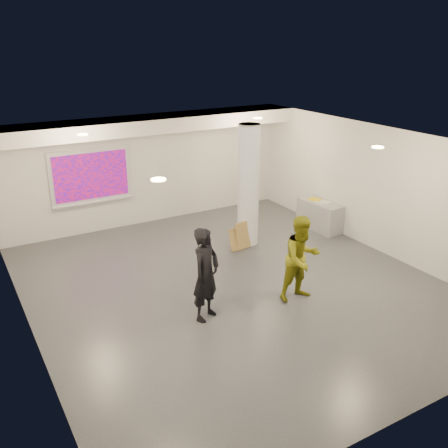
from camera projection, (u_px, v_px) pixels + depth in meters
floor at (234, 285)px, 10.49m from camera, size 8.00×9.00×0.01m
ceiling at (235, 144)px, 9.42m from camera, size 8.00×9.00×0.01m
wall_back at (149, 169)px, 13.59m from camera, size 8.00×0.01×3.00m
wall_front at (418, 324)px, 6.32m from camera, size 8.00×0.01×3.00m
wall_left at (23, 261)px, 8.07m from camera, size 0.01×9.00×3.00m
wall_right at (378, 189)px, 11.83m from camera, size 0.01×9.00×3.00m
soffit_band at (154, 124)px, 12.68m from camera, size 8.00×1.10×0.36m
downlight_nw at (83, 135)px, 10.42m from camera, size 0.22×0.22×0.02m
downlight_ne at (258, 118)px, 12.48m from camera, size 0.22×0.22×0.02m
downlight_sw at (158, 180)px, 7.18m from camera, size 0.22×0.22×0.02m
downlight_se at (378, 147)px, 9.25m from camera, size 0.22×0.22×0.02m
column at (248, 186)px, 12.11m from camera, size 0.52×0.52×3.00m
projection_screen at (91, 177)px, 12.79m from camera, size 2.10×0.13×1.42m
credenza at (320, 215)px, 13.43m from camera, size 0.62×1.34×0.76m
papers_stack at (323, 202)px, 13.26m from camera, size 0.35×0.40×0.02m
postit_pad at (315, 199)px, 13.43m from camera, size 0.33×0.38×0.03m
cardboard_back at (246, 234)px, 12.25m from camera, size 0.64×0.25×0.68m
cardboard_front at (239, 238)px, 12.18m from camera, size 0.52×0.25×0.55m
woman at (206, 274)px, 8.99m from camera, size 0.77×0.68×1.77m
man at (302, 258)px, 9.69m from camera, size 0.85×0.66×1.73m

